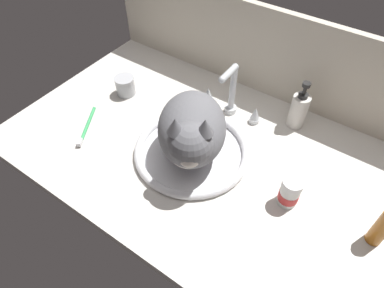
# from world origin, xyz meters

# --- Properties ---
(countertop) EXTENTS (1.22, 0.70, 0.03)m
(countertop) POSITION_xyz_m (0.00, 0.00, 0.01)
(countertop) COLOR silver
(countertop) RESTS_ON ground
(backsplash_wall) EXTENTS (1.22, 0.02, 0.33)m
(backsplash_wall) POSITION_xyz_m (0.00, 0.36, 0.16)
(backsplash_wall) COLOR beige
(backsplash_wall) RESTS_ON ground
(sink_basin) EXTENTS (0.34, 0.34, 0.02)m
(sink_basin) POSITION_xyz_m (-0.04, -0.02, 0.04)
(sink_basin) COLOR white
(sink_basin) RESTS_ON countertop
(faucet) EXTENTS (0.21, 0.10, 0.18)m
(faucet) POSITION_xyz_m (-0.04, 0.19, 0.10)
(faucet) COLOR silver
(faucet) RESTS_ON countertop
(cat) EXTENTS (0.29, 0.35, 0.21)m
(cat) POSITION_xyz_m (-0.03, -0.04, 0.14)
(cat) COLOR slate
(cat) RESTS_ON sink_basin
(soap_pump_bottle) EXTENTS (0.05, 0.05, 0.16)m
(soap_pump_bottle) POSITION_xyz_m (0.15, 0.26, 0.09)
(soap_pump_bottle) COLOR silver
(soap_pump_bottle) RESTS_ON countertop
(metal_jar) EXTENTS (0.07, 0.07, 0.06)m
(metal_jar) POSITION_xyz_m (-0.39, 0.08, 0.06)
(metal_jar) COLOR #B2B5BA
(metal_jar) RESTS_ON countertop
(pill_bottle) EXTENTS (0.05, 0.05, 0.09)m
(pill_bottle) POSITION_xyz_m (0.25, -0.02, 0.07)
(pill_bottle) COLOR white
(pill_bottle) RESTS_ON countertop
(amber_bottle) EXTENTS (0.04, 0.04, 0.13)m
(amber_bottle) POSITION_xyz_m (0.47, 0.00, 0.09)
(amber_bottle) COLOR #B2661E
(amber_bottle) RESTS_ON countertop
(toothbrush) EXTENTS (0.10, 0.15, 0.02)m
(toothbrush) POSITION_xyz_m (-0.37, -0.12, 0.04)
(toothbrush) COLOR #3FB266
(toothbrush) RESTS_ON countertop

